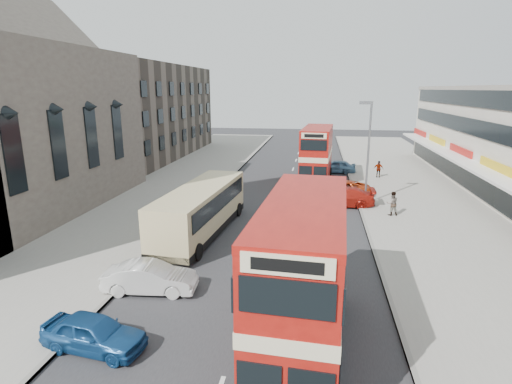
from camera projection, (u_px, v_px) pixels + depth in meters
The scene contains 19 objects.
ground at pixel (241, 325), 15.91m from camera, with size 160.00×160.00×0.00m, color #28282B.
road_surface at pixel (284, 196), 35.05m from camera, with size 12.00×90.00×0.01m, color #28282B.
pavement_right at pixel (429, 200), 33.26m from camera, with size 12.00×90.00×0.15m, color gray.
pavement_left at pixel (153, 190), 36.80m from camera, with size 12.00×90.00×0.15m, color gray.
kerb_left at pixel (216, 192), 35.93m from camera, with size 0.20×90.00×0.16m, color gray.
kerb_right at pixel (356, 198), 34.13m from camera, with size 0.20×90.00×0.16m, color gray.
brick_terrace at pixel (133, 112), 54.03m from camera, with size 14.00×28.00×12.00m, color #66594C.
street_lamp at pixel (368, 145), 30.98m from camera, with size 1.00×0.20×8.12m.
bus_main at pixel (303, 278), 13.69m from camera, with size 3.14×9.75×5.30m.
bus_second at pixel (317, 155), 39.36m from camera, with size 3.19×9.66×5.24m.
coach at pixel (201, 208), 25.56m from camera, with size 3.52×10.84×2.83m.
car_left_near at pixel (94, 333), 14.27m from camera, with size 1.53×3.79×1.29m, color navy.
car_left_front at pixel (150, 278), 18.33m from camera, with size 1.46×4.20×1.38m, color silver.
car_right_a at pixel (341, 197), 31.82m from camera, with size 2.08×5.12×1.49m, color #A71B10.
car_right_b at pixel (341, 189), 34.62m from camera, with size 2.28×4.95×1.38m, color #B53912.
car_right_c at pixel (336, 166), 44.27m from camera, with size 1.72×4.28×1.46m, color #5485A9.
pedestrian_near at pixel (392, 203), 28.95m from camera, with size 0.65×0.44×1.78m, color gray.
pedestrian_far at pixel (378, 169), 41.49m from camera, with size 0.99×0.41×1.69m, color gray.
cyclist at pixel (341, 198), 31.52m from camera, with size 0.86×1.99×2.13m.
Camera 1 is at (2.73, -13.85, 9.04)m, focal length 28.30 mm.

